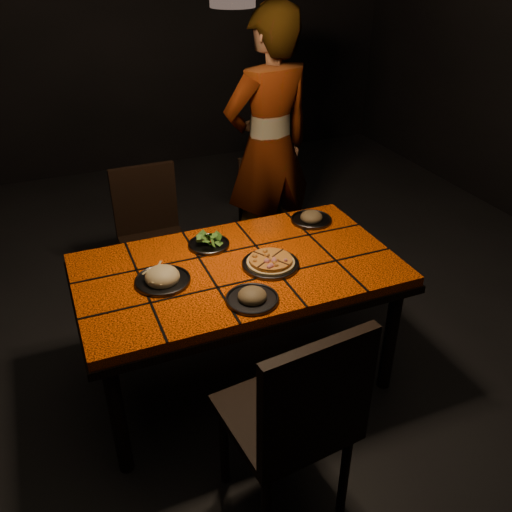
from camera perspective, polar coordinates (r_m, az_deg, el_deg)
name	(u,v)px	position (r m, az deg, el deg)	size (l,w,h in m)	color
room_shell	(235,118)	(2.42, -2.24, 14.29)	(6.04, 7.04, 3.08)	black
dining_table	(238,279)	(2.77, -1.90, -2.39)	(1.62, 0.92, 0.75)	#FF5108
chair_near	(298,416)	(2.18, 4.42, -16.44)	(0.51, 0.51, 1.03)	black
chair_far_left	(151,228)	(3.61, -11.01, 2.88)	(0.42, 0.42, 0.93)	black
chair_far_right	(269,212)	(3.82, 1.38, 4.62)	(0.46, 0.46, 0.88)	black
diner	(269,149)	(3.75, 1.36, 11.17)	(0.68, 0.44, 1.86)	brown
plate_pizza	(271,263)	(2.72, 1.55, -0.71)	(0.33, 0.33, 0.04)	#3E3F44
plate_pasta	(162,278)	(2.62, -9.82, -2.30)	(0.27, 0.27, 0.09)	#3E3F44
plate_salad	(209,242)	(2.90, -5.00, 1.50)	(0.22, 0.22, 0.07)	#3E3F44
plate_mushroom_a	(252,297)	(2.46, -0.40, -4.31)	(0.25, 0.25, 0.08)	#3E3F44
plate_mushroom_b	(311,218)	(3.16, 5.85, 4.02)	(0.24, 0.24, 0.08)	#3E3F44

